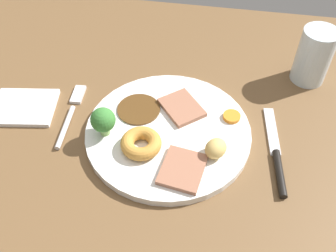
{
  "coord_description": "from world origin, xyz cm",
  "views": [
    {
      "loc": [
        4.11,
        -41.23,
        52.52
      ],
      "look_at": [
        -2.95,
        -0.14,
        6.0
      ],
      "focal_mm": 40.58,
      "sensor_mm": 36.0,
      "label": 1
    }
  ],
  "objects_px": {
    "water_glass": "(314,56)",
    "carrot_coin_front": "(232,117)",
    "broccoli_floret": "(103,120)",
    "fork": "(71,113)",
    "yorkshire_pudding": "(141,143)",
    "meat_slice_main": "(182,169)",
    "knife": "(277,157)",
    "roast_potato_left": "(216,148)",
    "meat_slice_under": "(182,108)",
    "dinner_plate": "(168,133)",
    "folded_napkin": "(24,107)"
  },
  "relations": [
    {
      "from": "knife",
      "to": "water_glass",
      "type": "relative_size",
      "value": 1.73
    },
    {
      "from": "water_glass",
      "to": "carrot_coin_front",
      "type": "bearing_deg",
      "value": -133.62
    },
    {
      "from": "meat_slice_main",
      "to": "knife",
      "type": "height_order",
      "value": "meat_slice_main"
    },
    {
      "from": "knife",
      "to": "water_glass",
      "type": "height_order",
      "value": "water_glass"
    },
    {
      "from": "carrot_coin_front",
      "to": "water_glass",
      "type": "bearing_deg",
      "value": 46.38
    },
    {
      "from": "broccoli_floret",
      "to": "meat_slice_under",
      "type": "bearing_deg",
      "value": 33.01
    },
    {
      "from": "roast_potato_left",
      "to": "dinner_plate",
      "type": "bearing_deg",
      "value": 155.11
    },
    {
      "from": "meat_slice_under",
      "to": "folded_napkin",
      "type": "distance_m",
      "value": 0.28
    },
    {
      "from": "meat_slice_main",
      "to": "fork",
      "type": "bearing_deg",
      "value": 155.56
    },
    {
      "from": "dinner_plate",
      "to": "broccoli_floret",
      "type": "relative_size",
      "value": 5.33
    },
    {
      "from": "meat_slice_main",
      "to": "fork",
      "type": "xyz_separation_m",
      "value": [
        -0.21,
        0.1,
        -0.01
      ]
    },
    {
      "from": "knife",
      "to": "broccoli_floret",
      "type": "bearing_deg",
      "value": 84.64
    },
    {
      "from": "roast_potato_left",
      "to": "folded_napkin",
      "type": "height_order",
      "value": "roast_potato_left"
    },
    {
      "from": "broccoli_floret",
      "to": "fork",
      "type": "bearing_deg",
      "value": 150.75
    },
    {
      "from": "carrot_coin_front",
      "to": "fork",
      "type": "distance_m",
      "value": 0.28
    },
    {
      "from": "roast_potato_left",
      "to": "knife",
      "type": "bearing_deg",
      "value": 11.28
    },
    {
      "from": "meat_slice_under",
      "to": "knife",
      "type": "relative_size",
      "value": 0.4
    },
    {
      "from": "roast_potato_left",
      "to": "broccoli_floret",
      "type": "bearing_deg",
      "value": 175.56
    },
    {
      "from": "water_glass",
      "to": "yorkshire_pudding",
      "type": "bearing_deg",
      "value": -139.65
    },
    {
      "from": "roast_potato_left",
      "to": "water_glass",
      "type": "height_order",
      "value": "water_glass"
    },
    {
      "from": "yorkshire_pudding",
      "to": "knife",
      "type": "height_order",
      "value": "yorkshire_pudding"
    },
    {
      "from": "dinner_plate",
      "to": "roast_potato_left",
      "type": "bearing_deg",
      "value": -24.89
    },
    {
      "from": "broccoli_floret",
      "to": "carrot_coin_front",
      "type": "bearing_deg",
      "value": 18.81
    },
    {
      "from": "dinner_plate",
      "to": "water_glass",
      "type": "height_order",
      "value": "water_glass"
    },
    {
      "from": "meat_slice_main",
      "to": "fork",
      "type": "height_order",
      "value": "meat_slice_main"
    },
    {
      "from": "folded_napkin",
      "to": "broccoli_floret",
      "type": "bearing_deg",
      "value": -14.45
    },
    {
      "from": "yorkshire_pudding",
      "to": "carrot_coin_front",
      "type": "bearing_deg",
      "value": 33.02
    },
    {
      "from": "roast_potato_left",
      "to": "fork",
      "type": "relative_size",
      "value": 0.25
    },
    {
      "from": "broccoli_floret",
      "to": "folded_napkin",
      "type": "bearing_deg",
      "value": 165.55
    },
    {
      "from": "meat_slice_main",
      "to": "meat_slice_under",
      "type": "distance_m",
      "value": 0.13
    },
    {
      "from": "roast_potato_left",
      "to": "carrot_coin_front",
      "type": "bearing_deg",
      "value": 75.86
    },
    {
      "from": "roast_potato_left",
      "to": "folded_napkin",
      "type": "xyz_separation_m",
      "value": [
        -0.35,
        0.06,
        -0.02
      ]
    },
    {
      "from": "dinner_plate",
      "to": "roast_potato_left",
      "type": "distance_m",
      "value": 0.09
    },
    {
      "from": "meat_slice_under",
      "to": "folded_napkin",
      "type": "xyz_separation_m",
      "value": [
        -0.28,
        -0.03,
        -0.01
      ]
    },
    {
      "from": "dinner_plate",
      "to": "knife",
      "type": "relative_size",
      "value": 1.49
    },
    {
      "from": "meat_slice_main",
      "to": "folded_napkin",
      "type": "xyz_separation_m",
      "value": [
        -0.3,
        0.1,
        -0.01
      ]
    },
    {
      "from": "meat_slice_main",
      "to": "fork",
      "type": "relative_size",
      "value": 0.48
    },
    {
      "from": "broccoli_floret",
      "to": "dinner_plate",
      "type": "bearing_deg",
      "value": 13.16
    },
    {
      "from": "water_glass",
      "to": "folded_napkin",
      "type": "distance_m",
      "value": 0.54
    },
    {
      "from": "dinner_plate",
      "to": "yorkshire_pudding",
      "type": "xyz_separation_m",
      "value": [
        -0.04,
        -0.04,
        0.02
      ]
    },
    {
      "from": "yorkshire_pudding",
      "to": "knife",
      "type": "xyz_separation_m",
      "value": [
        0.22,
        0.03,
        -0.02
      ]
    },
    {
      "from": "yorkshire_pudding",
      "to": "broccoli_floret",
      "type": "bearing_deg",
      "value": 162.66
    },
    {
      "from": "yorkshire_pudding",
      "to": "broccoli_floret",
      "type": "xyz_separation_m",
      "value": [
        -0.07,
        0.02,
        0.02
      ]
    },
    {
      "from": "carrot_coin_front",
      "to": "yorkshire_pudding",
      "type": "bearing_deg",
      "value": -146.98
    },
    {
      "from": "water_glass",
      "to": "folded_napkin",
      "type": "xyz_separation_m",
      "value": [
        -0.51,
        -0.17,
        -0.05
      ]
    },
    {
      "from": "yorkshire_pudding",
      "to": "knife",
      "type": "relative_size",
      "value": 0.35
    },
    {
      "from": "meat_slice_main",
      "to": "fork",
      "type": "distance_m",
      "value": 0.24
    },
    {
      "from": "dinner_plate",
      "to": "carrot_coin_front",
      "type": "relative_size",
      "value": 9.32
    },
    {
      "from": "meat_slice_main",
      "to": "meat_slice_under",
      "type": "xyz_separation_m",
      "value": [
        -0.02,
        0.13,
        0.0
      ]
    },
    {
      "from": "meat_slice_main",
      "to": "broccoli_floret",
      "type": "relative_size",
      "value": 1.41
    }
  ]
}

